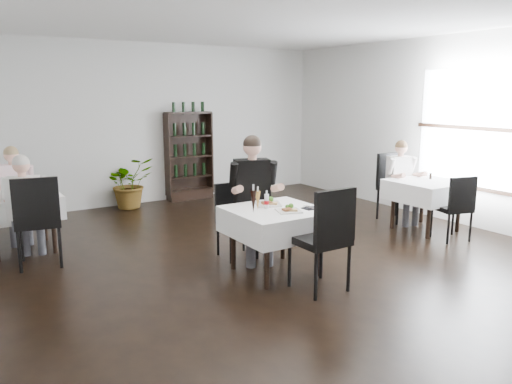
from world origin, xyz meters
TOP-DOWN VIEW (x-y plane):
  - room_shell at (0.00, 0.00)m, footprint 9.00×9.00m
  - window_right at (3.48, 0.00)m, footprint 0.06×2.30m
  - wine_shelf at (0.60, 4.31)m, footprint 0.90×0.28m
  - main_table at (-0.30, 0.00)m, footprint 1.03×1.03m
  - left_table at (-2.70, 2.50)m, footprint 0.98×0.98m
  - right_table at (2.70, 0.30)m, footprint 0.98×0.98m
  - potted_tree at (-0.65, 4.20)m, footprint 0.91×0.81m
  - main_chair_far at (-0.39, 0.80)m, footprint 0.46×0.46m
  - main_chair_near at (-0.19, -0.76)m, footprint 0.52×0.53m
  - left_chair_far at (-2.81, 3.33)m, footprint 0.45×0.46m
  - left_chair_near at (-2.61, 1.68)m, footprint 0.60×0.60m
  - right_chair_far at (2.80, 1.04)m, footprint 0.51×0.52m
  - right_chair_near at (2.58, -0.31)m, footprint 0.53×0.53m
  - diner_main at (-0.25, 0.56)m, footprint 0.67×0.71m
  - diner_left_far at (-2.68, 3.00)m, footprint 0.51×0.51m
  - diner_left_near at (-2.69, 1.96)m, footprint 0.58×0.62m
  - diner_right_far at (2.73, 0.82)m, footprint 0.54×0.56m
  - plate_far at (-0.25, 0.22)m, footprint 0.38×0.38m
  - plate_near at (-0.24, -0.18)m, footprint 0.33×0.33m
  - pilsner_dark at (-0.62, -0.01)m, footprint 0.08×0.08m
  - pilsner_lager at (-0.50, 0.07)m, footprint 0.06×0.06m
  - coke_bottle at (-0.38, 0.07)m, footprint 0.05×0.05m
  - napkin_cutlery at (0.06, -0.19)m, footprint 0.19×0.21m
  - pepper_mill at (2.86, 0.37)m, footprint 0.04×0.04m

SIDE VIEW (x-z plane):
  - potted_tree at x=-0.65m, z-range 0.00..0.93m
  - left_chair_far at x=-2.81m, z-range 0.07..1.00m
  - main_chair_far at x=-0.39m, z-range 0.07..1.01m
  - right_chair_near at x=2.58m, z-range 0.07..1.02m
  - left_table at x=-2.70m, z-range 0.24..1.01m
  - right_table at x=2.70m, z-range 0.24..1.01m
  - main_table at x=-0.30m, z-range 0.24..1.01m
  - right_chair_far at x=2.80m, z-range 0.08..1.18m
  - left_chair_near at x=-2.61m, z-range 0.08..1.21m
  - main_chair_near at x=-0.19m, z-range 0.08..1.22m
  - napkin_cutlery at x=0.06m, z-range 0.77..0.79m
  - diner_right_far at x=2.73m, z-range 0.11..1.45m
  - plate_near at x=-0.24m, z-range 0.75..0.83m
  - diner_left_far at x=-2.68m, z-range 0.11..1.47m
  - plate_far at x=-0.25m, z-range 0.75..0.84m
  - diner_left_near at x=-2.69m, z-range 0.11..1.47m
  - pepper_mill at x=2.86m, z-range 0.77..0.87m
  - wine_shelf at x=0.60m, z-range -0.03..1.72m
  - coke_bottle at x=-0.38m, z-range 0.75..0.96m
  - pilsner_lager at x=-0.50m, z-range 0.75..1.02m
  - pilsner_dark at x=-0.62m, z-range 0.74..1.06m
  - diner_main at x=-0.25m, z-range 0.13..1.70m
  - window_right at x=3.48m, z-range 0.57..2.42m
  - room_shell at x=0.00m, z-range -3.00..6.00m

